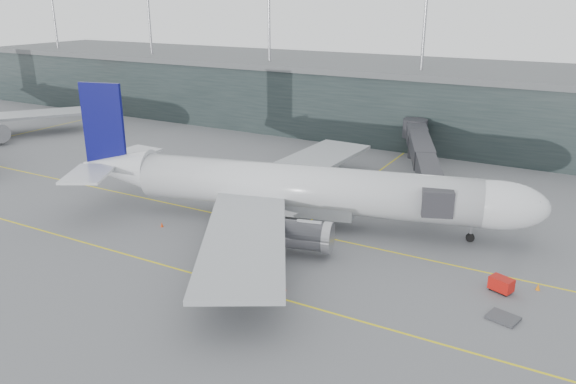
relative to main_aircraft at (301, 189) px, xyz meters
The scene contains 17 objects.
ground 6.77m from the main_aircraft, 160.40° to the left, with size 320.00×320.00×0.00m, color slate.
taxiline_a 7.03m from the main_aircraft, 150.23° to the right, with size 160.00×0.25×0.02m, color yellow.
taxiline_b 19.60m from the main_aircraft, 103.14° to the right, with size 160.00×0.25×0.02m, color yellow.
taxiline_lead_main 22.11m from the main_aircraft, 88.16° to the left, with size 0.25×60.00×0.02m, color yellow.
taxiline_lead_adj 82.33m from the main_aircraft, 164.81° to the left, with size 0.25×60.00×0.02m, color yellow.
terminal 59.75m from the main_aircraft, 94.14° to the left, with size 240.00×36.00×29.00m.
main_aircraft is the anchor object (origin of this frame).
jet_bridge 28.63m from the main_aircraft, 68.49° to the left, with size 20.49×46.67×7.41m.
gse_cart 27.70m from the main_aircraft, 12.95° to the right, with size 2.64×2.17×1.55m.
baggage_dolly 30.53m from the main_aircraft, 22.59° to the right, with size 2.73×2.19×0.27m, color #393A3F.
uld_a 15.86m from the main_aircraft, 133.76° to the left, with size 2.16×1.82×1.80m.
uld_b 14.91m from the main_aircraft, 113.29° to the left, with size 2.48×2.21×1.89m.
uld_c 13.70m from the main_aircraft, 104.28° to the left, with size 1.82×1.46×1.64m.
cone_nose 30.64m from the main_aircraft, ahead, with size 0.45×0.45×0.72m, color orange.
cone_wing_stbd 18.81m from the main_aircraft, 67.45° to the right, with size 0.45×0.45×0.72m, color #FB3A0D.
cone_wing_port 13.06m from the main_aircraft, 68.44° to the left, with size 0.41×0.41×0.65m, color #D8590C.
cone_tail 19.01m from the main_aircraft, 147.57° to the right, with size 0.41×0.41×0.65m, color red.
Camera 1 is at (36.83, -63.35, 28.78)m, focal length 35.00 mm.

